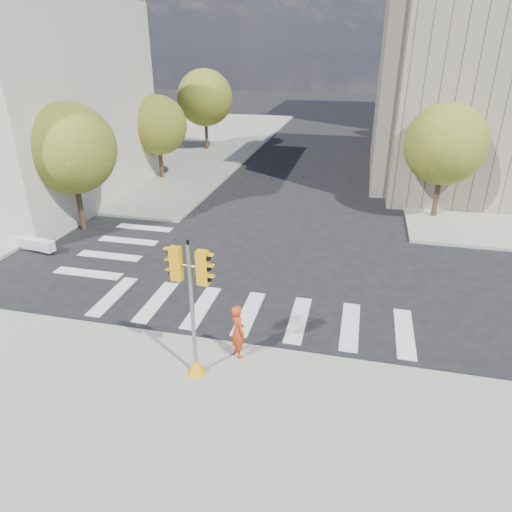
{
  "coord_description": "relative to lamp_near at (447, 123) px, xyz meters",
  "views": [
    {
      "loc": [
        3.35,
        -15.59,
        8.84
      ],
      "look_at": [
        0.06,
        -1.55,
        2.1
      ],
      "focal_mm": 32.0,
      "sensor_mm": 36.0,
      "label": 1
    }
  ],
  "objects": [
    {
      "name": "lamp_near",
      "position": [
        0.0,
        0.0,
        0.0
      ],
      "size": [
        0.35,
        0.18,
        8.11
      ],
      "color": "black",
      "rests_on": "sidewalk_far_right"
    },
    {
      "name": "lamp_far",
      "position": [
        0.0,
        14.0,
        0.0
      ],
      "size": [
        0.35,
        0.18,
        8.11
      ],
      "color": "black",
      "rests_on": "sidewalk_far_right"
    },
    {
      "name": "traffic_signal",
      "position": [
        -8.74,
        -19.71,
        -2.67
      ],
      "size": [
        1.08,
        0.56,
        4.19
      ],
      "rotation": [
        0.0,
        0.0,
        -0.1
      ],
      "color": "#DD9D0B",
      "rests_on": "sidewalk_near"
    },
    {
      "name": "ground",
      "position": [
        -8.0,
        -14.0,
        -4.58
      ],
      "size": [
        160.0,
        160.0,
        0.0
      ],
      "primitive_type": "plane",
      "color": "black",
      "rests_on": "ground"
    },
    {
      "name": "photographer",
      "position": [
        -7.78,
        -18.6,
        -3.56
      ],
      "size": [
        0.73,
        0.76,
        1.75
      ],
      "primitive_type": "imported",
      "rotation": [
        0.0,
        0.0,
        2.27
      ],
      "color": "red",
      "rests_on": "sidewalk_near"
    },
    {
      "name": "tree_lw_near",
      "position": [
        -18.5,
        -10.0,
        -0.38
      ],
      "size": [
        4.4,
        4.4,
        6.41
      ],
      "color": "#382616",
      "rests_on": "ground"
    },
    {
      "name": "tree_lw_mid",
      "position": [
        -18.5,
        0.0,
        -0.82
      ],
      "size": [
        4.0,
        4.0,
        5.77
      ],
      "color": "#382616",
      "rests_on": "ground"
    },
    {
      "name": "planter_wall",
      "position": [
        -21.0,
        -12.71,
        -4.18
      ],
      "size": [
        5.98,
        1.41,
        0.5
      ],
      "primitive_type": "cube",
      "rotation": [
        0.0,
        0.0,
        -0.17
      ],
      "color": "silver",
      "rests_on": "sidewalk_left_near"
    },
    {
      "name": "tree_re_far",
      "position": [
        -0.5,
        20.0,
        -0.71
      ],
      "size": [
        4.0,
        4.0,
        5.88
      ],
      "color": "#382616",
      "rests_on": "ground"
    },
    {
      "name": "tree_lw_far",
      "position": [
        -18.5,
        10.0,
        -0.04
      ],
      "size": [
        4.8,
        4.8,
        6.95
      ],
      "color": "#382616",
      "rests_on": "ground"
    },
    {
      "name": "tree_re_near",
      "position": [
        -0.5,
        -4.0,
        -0.53
      ],
      "size": [
        4.2,
        4.2,
        6.16
      ],
      "color": "#382616",
      "rests_on": "ground"
    },
    {
      "name": "tree_re_mid",
      "position": [
        -0.5,
        8.0,
        -0.23
      ],
      "size": [
        4.6,
        4.6,
        6.66
      ],
      "color": "#382616",
      "rests_on": "ground"
    },
    {
      "name": "sidewalk_far_left",
      "position": [
        -28.0,
        12.0,
        -4.5
      ],
      "size": [
        28.0,
        40.0,
        0.15
      ],
      "primitive_type": "cube",
      "color": "gray",
      "rests_on": "ground"
    }
  ]
}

